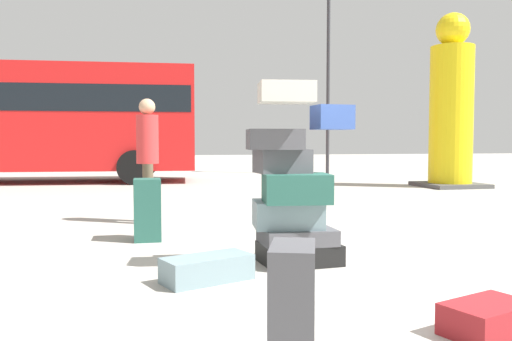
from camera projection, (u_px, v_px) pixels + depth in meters
ground_plane at (377, 276)px, 4.25m from camera, size 80.00×80.00×0.00m
suitcase_tower at (293, 194)px, 4.63m from camera, size 0.96×0.75×1.61m
suitcase_teal_foreground_far at (147, 210)px, 5.78m from camera, size 0.30×0.33×0.70m
suitcase_maroon_white_trunk at (488, 318)px, 2.96m from camera, size 0.60×0.47×0.18m
suitcase_slate_behind_tower at (207, 269)px, 4.09m from camera, size 0.77×0.56×0.20m
suitcase_charcoal_foreground_near at (293, 308)px, 2.48m from camera, size 0.33×0.43×0.62m
person_bearded_onlooker at (148, 149)px, 7.01m from camera, size 0.30×0.34×1.69m
yellow_dummy_statue at (451, 110)px, 12.64m from camera, size 1.45×1.45×4.24m
parked_bus at (31, 116)px, 14.11m from camera, size 9.05×3.29×3.15m
lamp_post at (328, 53)px, 17.74m from camera, size 0.36×0.36×6.43m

